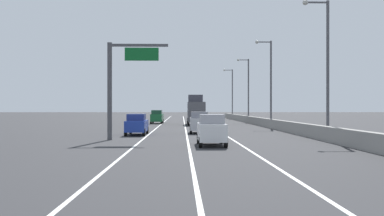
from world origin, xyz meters
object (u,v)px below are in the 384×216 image
Objects in this scene: lamp_post_right_second at (325,60)px; lamp_post_right_fourth at (247,86)px; overhead_sign_gantry at (119,79)px; lamp_post_right_third at (269,78)px; car_green_0 at (157,117)px; car_blue_2 at (137,124)px; car_white_1 at (211,130)px; car_silver_3 at (199,123)px; lamp_post_right_fifth at (231,90)px; box_truck at (196,111)px.

lamp_post_right_second is 1.00× the size of lamp_post_right_fourth.
lamp_post_right_third is (15.93, 21.47, 1.56)m from overhead_sign_gantry.
car_green_0 is (-15.29, -8.55, -5.25)m from lamp_post_right_fourth.
lamp_post_right_second is (16.15, 0.62, 1.56)m from overhead_sign_gantry.
car_white_1 is at bearing -61.79° from car_blue_2.
overhead_sign_gantry is 1.83× the size of car_silver_3.
car_blue_2 is 6.34m from car_silver_3.
overhead_sign_gantry is at bearing -96.79° from car_blue_2.
car_silver_3 is at bearing 24.03° from car_blue_2.
lamp_post_right_fifth is 2.69× the size of car_silver_3.
car_silver_3 is (-9.63, 8.04, -5.25)m from lamp_post_right_second.
lamp_post_right_second is at bearing -65.43° from car_green_0.
lamp_post_right_fifth reaches higher than car_silver_3.
box_truck is at bearing 76.79° from overhead_sign_gantry.
lamp_post_right_fifth reaches higher than car_blue_2.
lamp_post_right_fifth is at bearing 75.12° from car_blue_2.
overhead_sign_gantry is 1.59× the size of car_blue_2.
car_silver_3 is (5.53, -25.11, 0.00)m from car_green_0.
lamp_post_right_fifth is 2.34× the size of car_blue_2.
car_green_0 is (-14.90, -29.41, -5.25)m from lamp_post_right_fifth.
car_green_0 is 0.56× the size of box_truck.
car_green_0 is (0.99, 33.77, -3.69)m from overhead_sign_gantry.
lamp_post_right_third is (-0.22, 20.85, 0.00)m from lamp_post_right_second.
car_green_0 reaches higher than car_blue_2.
car_green_0 is at bearing 88.32° from overhead_sign_gantry.
lamp_post_right_third reaches higher than car_silver_3.
lamp_post_right_second is 2.34× the size of car_blue_2.
lamp_post_right_third is 20.05m from car_green_0.
car_silver_3 is at bearing 140.15° from lamp_post_right_second.
lamp_post_right_third is 1.39× the size of box_truck.
car_white_1 is at bearing -37.40° from overhead_sign_gantry.
car_silver_3 is at bearing -126.32° from lamp_post_right_third.
lamp_post_right_fifth is at bearing 63.13° from car_green_0.
car_silver_3 is at bearing -90.93° from box_truck.
lamp_post_right_second is 2.48× the size of car_green_0.
lamp_post_right_fifth reaches higher than box_truck.
lamp_post_right_third is 16.74m from car_silver_3.
lamp_post_right_third is at bearing -90.94° from lamp_post_right_fourth.
lamp_post_right_second is at bearing -89.76° from lamp_post_right_fifth.
car_green_0 is at bearing 102.41° from car_silver_3.
car_white_1 is (-9.18, -26.64, -5.27)m from lamp_post_right_third.
car_blue_2 is (-0.27, -27.70, -0.08)m from car_green_0.
lamp_post_right_third is at bearing 70.98° from car_white_1.
car_blue_2 is (-15.17, -57.10, -5.33)m from lamp_post_right_fifth.
lamp_post_right_second is 12.23m from car_white_1.
lamp_post_right_second is 1.00× the size of lamp_post_right_third.
car_blue_2 is at bearing -155.97° from car_silver_3.
box_truck is (-9.43, -13.14, -4.29)m from lamp_post_right_fourth.
overhead_sign_gantry is at bearing -111.04° from lamp_post_right_fourth.
car_green_0 is (-14.94, 12.30, -5.25)m from lamp_post_right_third.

